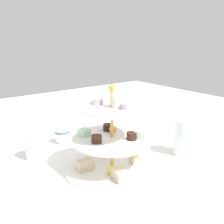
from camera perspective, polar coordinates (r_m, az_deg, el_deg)
ground_plane at (r=0.84m, az=0.00°, el=-12.25°), size 2.40×2.40×0.00m
tiered_serving_stand at (r=0.80m, az=0.02°, el=-7.33°), size 0.29×0.29×0.27m
water_glass_tall_right at (r=0.94m, az=15.38°, el=-5.40°), size 0.07×0.07×0.12m
water_glass_short_left at (r=0.93m, az=-16.47°, el=-7.20°), size 0.06×0.06×0.08m
teacup_with_saucer at (r=1.04m, az=-10.75°, el=-5.29°), size 0.09×0.09×0.05m
butter_knife_right at (r=1.13m, az=0.97°, el=-4.39°), size 0.12×0.14×0.00m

